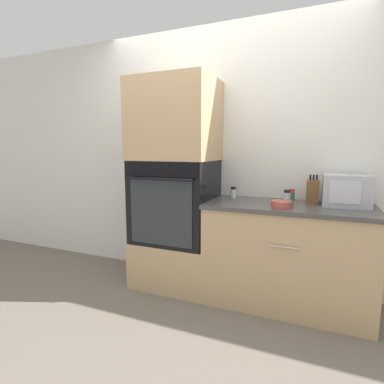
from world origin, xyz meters
name	(u,v)px	position (x,y,z in m)	size (l,w,h in m)	color
ground_plane	(200,304)	(0.00, 0.00, 0.00)	(12.00, 12.00, 0.00)	#6B6056
wall_back	(224,156)	(0.00, 0.63, 1.25)	(8.00, 0.05, 2.50)	silver
oven_cabinet_base	(176,261)	(-0.38, 0.30, 0.22)	(0.75, 0.60, 0.44)	tan
wall_oven	(175,201)	(-0.38, 0.30, 0.83)	(0.73, 0.64, 0.78)	black
oven_cabinet_upper	(175,120)	(-0.38, 0.30, 1.58)	(0.75, 0.60, 0.73)	tan
counter_unit	(286,255)	(0.66, 0.30, 0.43)	(1.34, 0.63, 0.87)	tan
microwave	(346,190)	(1.09, 0.42, 0.99)	(0.35, 0.31, 0.25)	#B2B5BA
knife_block	(313,192)	(0.84, 0.43, 0.97)	(0.10, 0.12, 0.24)	brown
bowl	(281,204)	(0.62, 0.14, 0.89)	(0.16, 0.16, 0.05)	#B24C42
condiment_jar_near	(287,197)	(0.64, 0.38, 0.92)	(0.06, 0.06, 0.11)	silver
condiment_jar_mid	(292,195)	(0.67, 0.50, 0.92)	(0.05, 0.05, 0.11)	#427047
condiment_jar_far	(233,192)	(0.14, 0.48, 0.92)	(0.05, 0.05, 0.10)	silver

